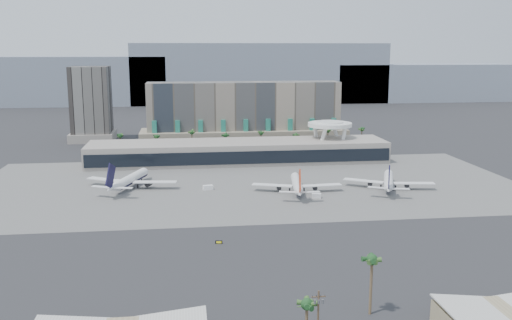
{
  "coord_description": "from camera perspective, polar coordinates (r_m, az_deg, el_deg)",
  "views": [
    {
      "loc": [
        -30.47,
        -210.81,
        64.51
      ],
      "look_at": [
        1.28,
        40.0,
        14.75
      ],
      "focal_mm": 40.0,
      "sensor_mm": 36.0,
      "label": 1
    }
  ],
  "objects": [
    {
      "name": "airliner_left",
      "position": [
        272.96,
        -12.53,
        -1.94
      ],
      "size": [
        42.99,
        44.46,
        15.94
      ],
      "rotation": [
        0.0,
        0.0,
        -0.33
      ],
      "color": "white",
      "rests_on": "ground"
    },
    {
      "name": "terminal",
      "position": [
        327.27,
        -1.76,
        0.92
      ],
      "size": [
        170.0,
        32.5,
        14.5
      ],
      "color": "#A0988D",
      "rests_on": "ground"
    },
    {
      "name": "airliner_right",
      "position": [
        272.15,
        13.11,
        -2.05
      ],
      "size": [
        40.23,
        41.56,
        15.0
      ],
      "rotation": [
        0.0,
        0.0,
        -0.35
      ],
      "color": "white",
      "rests_on": "ground"
    },
    {
      "name": "office_tower",
      "position": [
        417.92,
        -16.12,
        4.99
      ],
      "size": [
        30.0,
        30.0,
        52.0
      ],
      "color": "black",
      "rests_on": "ground"
    },
    {
      "name": "hotel",
      "position": [
        390.26,
        -1.21,
        4.11
      ],
      "size": [
        140.0,
        30.0,
        42.0
      ],
      "color": "gray",
      "rests_on": "ground"
    },
    {
      "name": "ground",
      "position": [
        222.55,
        0.97,
        -5.72
      ],
      "size": [
        900.0,
        900.0,
        0.0
      ],
      "primitive_type": "plane",
      "color": "#232326",
      "rests_on": "ground"
    },
    {
      "name": "service_vehicle_b",
      "position": [
        251.13,
        6.06,
        -3.57
      ],
      "size": [
        4.36,
        3.01,
        2.06
      ],
      "primitive_type": "cube",
      "rotation": [
        0.0,
        0.0,
        -0.19
      ],
      "color": "silver",
      "rests_on": "ground"
    },
    {
      "name": "utility_pole",
      "position": [
        131.38,
        6.25,
        -14.83
      ],
      "size": [
        3.2,
        0.85,
        12.0
      ],
      "color": "#4C3826",
      "rests_on": "ground"
    },
    {
      "name": "near_palm_a",
      "position": [
        133.14,
        5.1,
        -14.71
      ],
      "size": [
        6.0,
        6.0,
        9.35
      ],
      "color": "brown",
      "rests_on": "ground"
    },
    {
      "name": "apron_pad",
      "position": [
        275.21,
        -0.66,
        -2.42
      ],
      "size": [
        260.0,
        130.0,
        0.06
      ],
      "primitive_type": "cube",
      "color": "#5B5B59",
      "rests_on": "ground"
    },
    {
      "name": "service_vehicle_a",
      "position": [
        264.7,
        -4.82,
        -2.76
      ],
      "size": [
        4.9,
        3.18,
        2.21
      ],
      "primitive_type": "cube",
      "rotation": [
        0.0,
        0.0,
        0.23
      ],
      "color": "white",
      "rests_on": "ground"
    },
    {
      "name": "airliner_centre",
      "position": [
        259.78,
        4.12,
        -2.43
      ],
      "size": [
        41.01,
        42.47,
        14.7
      ],
      "rotation": [
        0.0,
        0.0,
        -0.13
      ],
      "color": "white",
      "rests_on": "ground"
    },
    {
      "name": "taxiway_sign",
      "position": [
        193.5,
        -3.74,
        -8.2
      ],
      "size": [
        2.4,
        0.68,
        1.08
      ],
      "rotation": [
        0.0,
        0.0,
        -0.14
      ],
      "color": "black",
      "rests_on": "ground"
    },
    {
      "name": "saucer_structure",
      "position": [
        340.92,
        7.38,
        3.28
      ],
      "size": [
        26.0,
        26.0,
        21.89
      ],
      "color": "white",
      "rests_on": "ground"
    },
    {
      "name": "mountain_ridge",
      "position": [
        684.18,
        -2.34,
        8.23
      ],
      "size": [
        680.0,
        60.0,
        70.0
      ],
      "color": "gray",
      "rests_on": "ground"
    },
    {
      "name": "near_palm_b",
      "position": [
        143.36,
        11.51,
        -10.3
      ],
      "size": [
        6.0,
        6.0,
        15.59
      ],
      "color": "brown",
      "rests_on": "ground"
    },
    {
      "name": "palm_row",
      "position": [
        361.83,
        -1.19,
        2.55
      ],
      "size": [
        157.8,
        2.8,
        13.1
      ],
      "color": "brown",
      "rests_on": "ground"
    }
  ]
}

